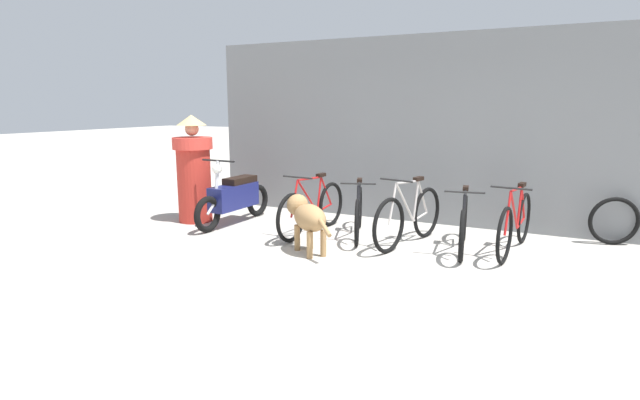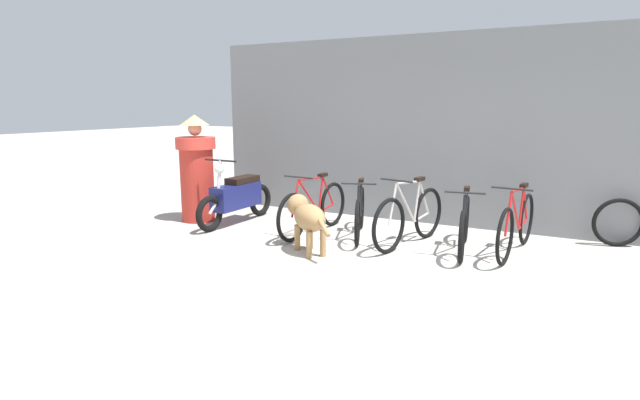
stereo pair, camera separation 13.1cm
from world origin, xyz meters
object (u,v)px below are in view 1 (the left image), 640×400
motorcycle (234,198)px  stray_dog (307,216)px  bicycle_2 (409,217)px  bicycle_4 (515,224)px  person_in_robes (194,169)px  bicycle_1 (359,213)px  spare_tire_left (614,221)px  bicycle_0 (312,209)px  bicycle_3 (463,225)px

motorcycle → stray_dog: motorcycle is taller
bicycle_2 → bicycle_4: 1.30m
bicycle_2 → person_in_robes: size_ratio=0.99×
bicycle_1 → stray_dog: size_ratio=1.63×
motorcycle → spare_tire_left: motorcycle is taller
bicycle_2 → bicycle_0: bearing=-75.0°
bicycle_3 → person_in_robes: size_ratio=0.96×
bicycle_3 → spare_tire_left: (1.71, 1.13, -0.01)m
bicycle_0 → bicycle_4: (2.67, 0.26, 0.01)m
bicycle_1 → bicycle_3: 1.44m
motorcycle → spare_tire_left: 5.28m
bicycle_3 → bicycle_0: bearing=-96.8°
motorcycle → person_in_robes: size_ratio=1.06×
bicycle_4 → bicycle_3: bearing=-65.2°
spare_tire_left → bicycle_2: bearing=-154.2°
bicycle_4 → person_in_robes: size_ratio=1.05×
bicycle_0 → bicycle_4: size_ratio=1.00×
bicycle_2 → person_in_robes: person_in_robes is taller
bicycle_1 → motorcycle: motorcycle is taller
bicycle_2 → motorcycle: (-2.74, -0.04, 0.04)m
person_in_robes → spare_tire_left: (5.80, 1.33, -0.50)m
bicycle_1 → stray_dog: bicycle_1 is taller
bicycle_1 → motorcycle: (-1.99, -0.15, 0.07)m
bicycle_4 → stray_dog: (-2.32, -1.09, 0.09)m
bicycle_1 → bicycle_2: (0.75, -0.11, 0.03)m
stray_dog → motorcycle: bearing=12.1°
spare_tire_left → bicycle_0: bearing=-162.5°
bicycle_0 → motorcycle: 1.35m
bicycle_0 → bicycle_3: size_ratio=1.10×
bicycle_0 → stray_dog: bicycle_0 is taller
bicycle_2 → stray_dog: bicycle_2 is taller
person_in_robes → bicycle_4: bearing=164.4°
bicycle_0 → stray_dog: bearing=27.1°
bicycle_1 → bicycle_3: bicycle_3 is taller
bicycle_4 → spare_tire_left: 1.47m
bicycle_2 → stray_dog: size_ratio=1.73×
bicycle_0 → spare_tire_left: bearing=112.1°
motorcycle → person_in_robes: bearing=-76.9°
stray_dog → bicycle_1: bearing=-68.9°
bicycle_0 → motorcycle: motorcycle is taller
bicycle_4 → spare_tire_left: bearing=136.8°
bicycle_0 → stray_dog: 0.91m
bicycle_0 → bicycle_4: 2.68m
stray_dog → bicycle_2: bearing=-102.2°
bicycle_1 → bicycle_4: bicycle_4 is taller
person_in_robes → spare_tire_left: person_in_robes is taller
bicycle_3 → bicycle_4: bicycle_4 is taller
bicycle_2 → bicycle_3: 0.69m
motorcycle → bicycle_4: bearing=95.9°
bicycle_0 → bicycle_3: bearing=96.3°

